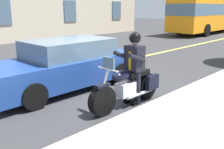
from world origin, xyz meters
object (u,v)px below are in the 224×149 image
at_px(motorcycle_main, 128,87).
at_px(car_silver, 65,64).
at_px(rider_main, 134,62).
at_px(bus_near, 210,12).

distance_m(motorcycle_main, car_silver, 2.23).
xyz_separation_m(motorcycle_main, rider_main, (-0.19, -0.00, 0.58)).
relative_size(bus_near, car_silver, 2.40).
bearing_deg(car_silver, rider_main, 100.30).
relative_size(motorcycle_main, bus_near, 0.20).
bearing_deg(car_silver, motorcycle_main, 95.49).
bearing_deg(bus_near, car_silver, 12.22).
bearing_deg(bus_near, rider_main, 18.79).
bearing_deg(motorcycle_main, rider_main, -179.83).
xyz_separation_m(motorcycle_main, bus_near, (-18.74, -6.32, 1.42)).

